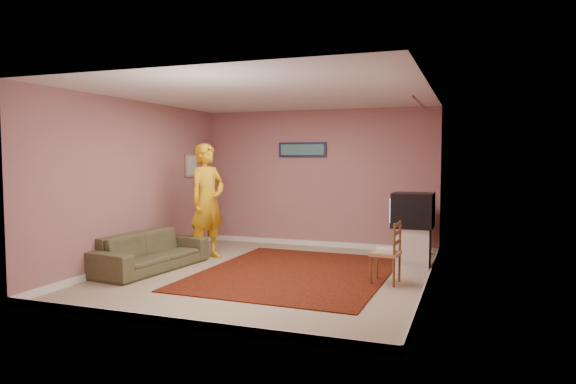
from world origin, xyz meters
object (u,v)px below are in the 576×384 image
(chair_a, at_px, (419,225))
(sofa, at_px, (151,251))
(crt_tv, at_px, (413,210))
(chair_b, at_px, (386,246))
(tv_cabinet, at_px, (412,249))
(person, at_px, (207,201))

(chair_a, relative_size, sofa, 0.25)
(crt_tv, bearing_deg, chair_a, 92.48)
(chair_a, xyz_separation_m, chair_b, (-0.22, -2.18, -0.02))
(tv_cabinet, relative_size, sofa, 0.34)
(chair_b, relative_size, person, 0.24)
(chair_b, height_order, person, person)
(tv_cabinet, xyz_separation_m, chair_a, (-0.04, 1.26, 0.21))
(crt_tv, bearing_deg, chair_b, -104.14)
(tv_cabinet, height_order, chair_a, chair_a)
(tv_cabinet, relative_size, crt_tv, 1.06)
(chair_a, bearing_deg, sofa, -135.33)
(tv_cabinet, bearing_deg, person, -176.15)
(chair_b, bearing_deg, person, -97.75)
(person, bearing_deg, chair_b, -83.01)
(chair_a, distance_m, sofa, 4.50)
(chair_a, height_order, sofa, chair_a)
(chair_a, bearing_deg, person, -145.52)
(tv_cabinet, distance_m, chair_a, 1.27)
(chair_a, relative_size, chair_b, 1.04)
(chair_b, bearing_deg, sofa, -79.28)
(crt_tv, distance_m, person, 3.35)
(person, bearing_deg, chair_a, -46.24)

